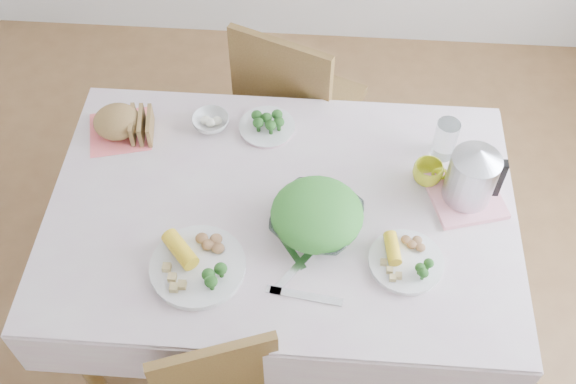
# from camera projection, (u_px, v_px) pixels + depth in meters

# --- Properties ---
(floor) EXTENTS (3.60, 3.60, 0.00)m
(floor) POSITION_uv_depth(u_px,v_px,m) (283.00, 318.00, 2.76)
(floor) COLOR brown
(floor) RESTS_ON ground
(dining_table) EXTENTS (1.40, 0.90, 0.75)m
(dining_table) POSITION_uv_depth(u_px,v_px,m) (282.00, 270.00, 2.46)
(dining_table) COLOR brown
(dining_table) RESTS_ON floor
(tablecloth) EXTENTS (1.50, 1.00, 0.01)m
(tablecloth) POSITION_uv_depth(u_px,v_px,m) (281.00, 209.00, 2.16)
(tablecloth) COLOR silver
(tablecloth) RESTS_ON dining_table
(chair_far) EXTENTS (0.56, 0.56, 0.96)m
(chair_far) POSITION_uv_depth(u_px,v_px,m) (301.00, 105.00, 2.86)
(chair_far) COLOR brown
(chair_far) RESTS_ON floor
(salad_bowl) EXTENTS (0.35, 0.35, 0.07)m
(salad_bowl) POSITION_uv_depth(u_px,v_px,m) (317.00, 220.00, 2.09)
(salad_bowl) COLOR white
(salad_bowl) RESTS_ON tablecloth
(dinner_plate_left) EXTENTS (0.37, 0.37, 0.02)m
(dinner_plate_left) POSITION_uv_depth(u_px,v_px,m) (198.00, 267.00, 2.01)
(dinner_plate_left) COLOR white
(dinner_plate_left) RESTS_ON tablecloth
(dinner_plate_right) EXTENTS (0.27, 0.27, 0.02)m
(dinner_plate_right) POSITION_uv_depth(u_px,v_px,m) (406.00, 262.00, 2.02)
(dinner_plate_right) COLOR white
(dinner_plate_right) RESTS_ON tablecloth
(broccoli_plate) EXTENTS (0.26, 0.26, 0.02)m
(broccoli_plate) POSITION_uv_depth(u_px,v_px,m) (267.00, 127.00, 2.36)
(broccoli_plate) COLOR beige
(broccoli_plate) RESTS_ON tablecloth
(napkin) EXTENTS (0.25, 0.25, 0.00)m
(napkin) POSITION_uv_depth(u_px,v_px,m) (120.00, 132.00, 2.36)
(napkin) COLOR #FF6A6B
(napkin) RESTS_ON tablecloth
(bread_loaf) EXTENTS (0.20, 0.20, 0.10)m
(bread_loaf) POSITION_uv_depth(u_px,v_px,m) (117.00, 121.00, 2.31)
(bread_loaf) COLOR brown
(bread_loaf) RESTS_ON napkin
(fruit_bowl) EXTENTS (0.15, 0.15, 0.04)m
(fruit_bowl) POSITION_uv_depth(u_px,v_px,m) (211.00, 122.00, 2.36)
(fruit_bowl) COLOR white
(fruit_bowl) RESTS_ON tablecloth
(yellow_mug) EXTENTS (0.10, 0.10, 0.08)m
(yellow_mug) POSITION_uv_depth(u_px,v_px,m) (428.00, 173.00, 2.20)
(yellow_mug) COLOR yellow
(yellow_mug) RESTS_ON tablecloth
(glass_tumbler) EXTENTS (0.10, 0.10, 0.15)m
(glass_tumbler) POSITION_uv_depth(u_px,v_px,m) (445.00, 141.00, 2.25)
(glass_tumbler) COLOR white
(glass_tumbler) RESTS_ON tablecloth
(pink_tray) EXTENTS (0.27, 0.27, 0.02)m
(pink_tray) POSITION_uv_depth(u_px,v_px,m) (465.00, 196.00, 2.18)
(pink_tray) COLOR pink
(pink_tray) RESTS_ON tablecloth
(electric_kettle) EXTENTS (0.19, 0.19, 0.22)m
(electric_kettle) POSITION_uv_depth(u_px,v_px,m) (473.00, 174.00, 2.09)
(electric_kettle) COLOR #B2B5BA
(electric_kettle) RESTS_ON pink_tray
(fork_left) EXTENTS (0.12, 0.16, 0.00)m
(fork_left) POSITION_uv_depth(u_px,v_px,m) (288.00, 247.00, 2.06)
(fork_left) COLOR silver
(fork_left) RESTS_ON tablecloth
(fork_right) EXTENTS (0.13, 0.18, 0.00)m
(fork_right) POSITION_uv_depth(u_px,v_px,m) (298.00, 266.00, 2.02)
(fork_right) COLOR silver
(fork_right) RESTS_ON tablecloth
(knife) EXTENTS (0.22, 0.05, 0.00)m
(knife) POSITION_uv_depth(u_px,v_px,m) (306.00, 296.00, 1.96)
(knife) COLOR silver
(knife) RESTS_ON tablecloth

